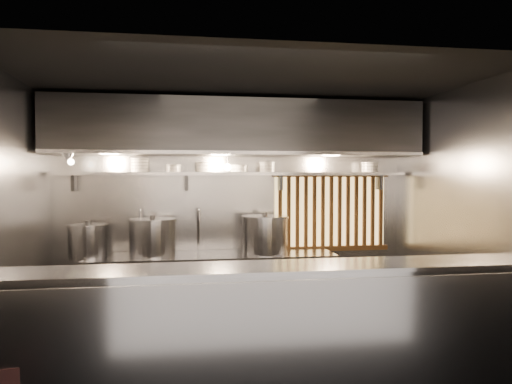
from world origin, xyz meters
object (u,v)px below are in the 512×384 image
object	(u,v)px
stock_pot_mid	(153,237)
stock_pot_right	(265,234)
stock_pot_left	(88,241)
heat_lamp	(69,157)
pendant_bulb	(228,167)

from	to	relation	value
stock_pot_mid	stock_pot_right	distance (m)	1.36
stock_pot_left	stock_pot_mid	xyz separation A→B (m)	(0.74, 0.01, 0.03)
stock_pot_left	stock_pot_right	world-z (taller)	stock_pot_right
heat_lamp	pendant_bulb	world-z (taller)	heat_lamp
heat_lamp	stock_pot_right	size ratio (longest dim) A/B	0.48
pendant_bulb	stock_pot_mid	world-z (taller)	pendant_bulb
stock_pot_left	stock_pot_mid	size ratio (longest dim) A/B	0.87
heat_lamp	stock_pot_mid	size ratio (longest dim) A/B	0.51
heat_lamp	stock_pot_right	world-z (taller)	heat_lamp
pendant_bulb	stock_pot_left	size ratio (longest dim) A/B	0.31
stock_pot_left	stock_pot_right	size ratio (longest dim) A/B	0.83
heat_lamp	stock_pot_mid	world-z (taller)	heat_lamp
stock_pot_left	stock_pot_mid	distance (m)	0.74
heat_lamp	stock_pot_right	bearing A→B (deg)	6.21
heat_lamp	stock_pot_left	distance (m)	1.02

